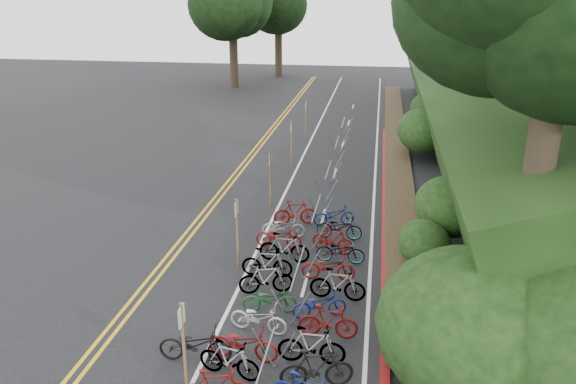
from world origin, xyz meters
The scene contains 10 objects.
ground centered at (0.00, 0.00, 0.00)m, with size 120.00×120.00×0.00m, color black.
road_markings centered at (0.63, 10.10, 0.00)m, with size 7.47×80.00×0.01m.
red_curb centered at (5.70, 12.00, 0.05)m, with size 0.25×28.00×0.10m, color maroon.
embankment centered at (12.96, 19.04, 2.57)m, with size 14.30×48.14×9.11m.
bike_rack_front centered at (2.89, -1.95, 0.85)m, with size 1.12×3.39×1.13m.
bike_racks_rest centered at (3.00, 13.00, 0.85)m, with size 1.14×23.00×1.17m.
signpost_near centered at (0.90, -1.43, 1.34)m, with size 0.08×0.40×2.34m.
signposts_rest centered at (0.60, 14.00, 1.43)m, with size 0.08×18.40×2.50m.
bike_front centered at (0.82, -0.42, 0.51)m, with size 1.93×0.67×1.02m, color black.
bike_valet centered at (2.95, 2.89, 0.49)m, with size 3.15×14.04×1.10m.
Camera 1 is at (5.17, -12.18, 9.18)m, focal length 35.00 mm.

